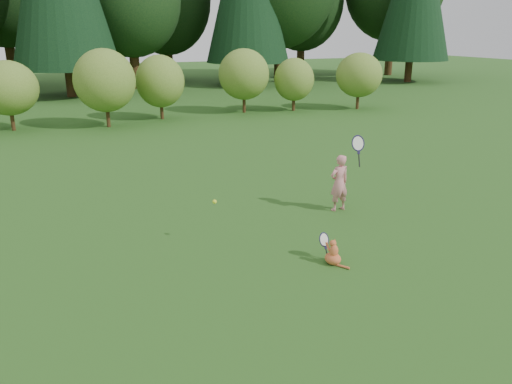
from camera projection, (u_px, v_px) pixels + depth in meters
name	position (u px, v px, depth m)	size (l,w,h in m)	color
ground	(263.00, 245.00, 8.65)	(100.00, 100.00, 0.00)	#204D15
shrub_row	(134.00, 87.00, 19.65)	(28.00, 3.00, 2.80)	#4C6B21
child	(340.00, 182.00, 10.13)	(0.67, 0.43, 1.75)	#DA8287
cat	(333.00, 251.00, 7.91)	(0.32, 0.59, 0.56)	#BD4724
tennis_ball	(215.00, 202.00, 8.53)	(0.07, 0.07, 0.07)	yellow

